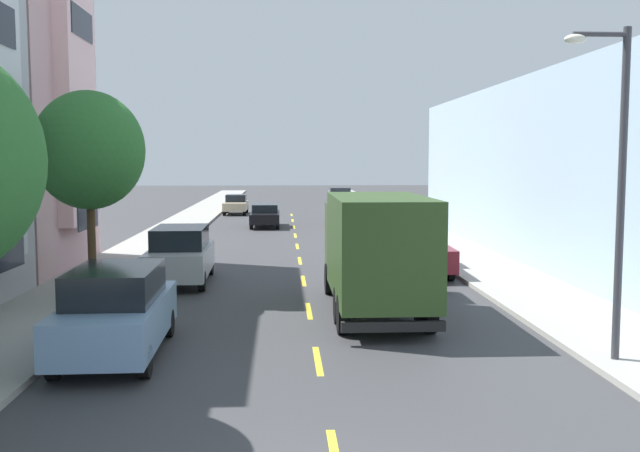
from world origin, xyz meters
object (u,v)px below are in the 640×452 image
(delivery_box_truck, at_px, (375,246))
(parked_hatchback_champagne, at_px, (236,204))
(parked_pickup_white, at_px, (341,198))
(parked_pickup_burgundy, at_px, (416,250))
(parked_suv_silver, at_px, (181,254))
(street_tree_second, at_px, (89,151))
(moving_black_sedan, at_px, (265,215))
(parked_pickup_orange, at_px, (363,214))
(parked_suv_sky, at_px, (116,311))
(street_lamp, at_px, (615,170))

(delivery_box_truck, relative_size, parked_hatchback_champagne, 1.83)
(parked_pickup_white, distance_m, parked_pickup_burgundy, 36.10)
(parked_pickup_white, xyz_separation_m, parked_suv_silver, (-8.68, -38.09, 0.16))
(delivery_box_truck, bearing_deg, street_tree_second, 165.33)
(parked_hatchback_champagne, relative_size, moving_black_sedan, 0.89)
(moving_black_sedan, bearing_deg, street_tree_second, -101.07)
(street_tree_second, bearing_deg, moving_black_sedan, 78.93)
(street_tree_second, xyz_separation_m, delivery_box_truck, (8.20, -2.15, -2.62))
(parked_pickup_orange, xyz_separation_m, parked_pickup_burgundy, (-0.02, -17.75, 0.00))
(parked_suv_sky, distance_m, moving_black_sedan, 29.74)
(parked_suv_silver, distance_m, moving_black_sedan, 20.54)
(delivery_box_truck, relative_size, parked_suv_silver, 1.52)
(parked_pickup_burgundy, distance_m, moving_black_sedan, 19.40)
(street_lamp, distance_m, moving_black_sedan, 32.03)
(street_lamp, xyz_separation_m, parked_suv_silver, (-10.17, 10.51, -3.05))
(parked_pickup_orange, height_order, parked_pickup_burgundy, same)
(parked_pickup_orange, relative_size, parked_pickup_burgundy, 0.99)
(parked_suv_silver, bearing_deg, parked_hatchback_champagne, 90.16)
(parked_hatchback_champagne, bearing_deg, parked_pickup_burgundy, -73.52)
(street_lamp, relative_size, parked_pickup_white, 1.26)
(street_lamp, relative_size, parked_pickup_burgundy, 1.25)
(street_tree_second, relative_size, moving_black_sedan, 1.36)
(parked_hatchback_champagne, distance_m, moving_black_sedan, 11.09)
(street_lamp, height_order, parked_suv_silver, street_lamp)
(parked_suv_sky, bearing_deg, parked_suv_silver, 89.47)
(parked_pickup_orange, height_order, parked_suv_sky, parked_suv_sky)
(parked_pickup_white, bearing_deg, street_lamp, -88.24)
(parked_suv_silver, bearing_deg, delivery_box_truck, -41.14)
(street_lamp, bearing_deg, parked_suv_sky, 172.91)
(parked_pickup_white, relative_size, parked_suv_silver, 1.10)
(moving_black_sedan, bearing_deg, parked_suv_silver, -96.78)
(parked_pickup_white, distance_m, moving_black_sedan, 18.77)
(parked_hatchback_champagne, bearing_deg, street_lamp, -76.18)
(parked_pickup_white, distance_m, parked_suv_silver, 39.06)
(parked_pickup_orange, bearing_deg, street_tree_second, -115.18)
(parked_pickup_orange, height_order, parked_pickup_white, same)
(parked_suv_silver, bearing_deg, parked_pickup_orange, 66.53)
(street_lamp, distance_m, parked_suv_silver, 14.94)
(street_lamp, xyz_separation_m, delivery_box_truck, (-4.15, 5.25, -2.16))
(parked_pickup_orange, xyz_separation_m, parked_suv_silver, (-8.57, -19.73, 0.16))
(parked_hatchback_champagne, bearing_deg, delivery_box_truck, -80.48)
(parked_suv_sky, relative_size, parked_pickup_burgundy, 0.90)
(parked_pickup_orange, relative_size, parked_hatchback_champagne, 1.32)
(street_tree_second, xyz_separation_m, parked_pickup_white, (10.85, 41.20, -3.66))
(delivery_box_truck, relative_size, parked_pickup_burgundy, 1.37)
(parked_suv_sky, bearing_deg, street_tree_second, 108.85)
(parked_suv_silver, bearing_deg, street_tree_second, -124.89)
(parked_pickup_orange, relative_size, moving_black_sedan, 1.18)
(street_tree_second, relative_size, parked_pickup_white, 1.15)
(street_lamp, bearing_deg, delivery_box_truck, 128.31)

